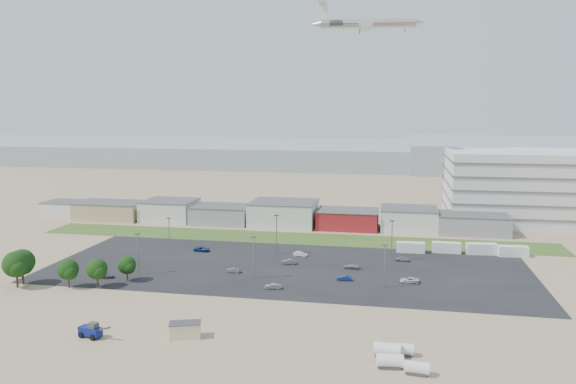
% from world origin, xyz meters
% --- Properties ---
extents(ground, '(700.00, 700.00, 0.00)m').
position_xyz_m(ground, '(0.00, 0.00, 0.00)').
color(ground, '#90765B').
rests_on(ground, ground).
extents(parking_lot, '(120.00, 50.00, 0.01)m').
position_xyz_m(parking_lot, '(5.00, 20.00, 0.01)').
color(parking_lot, black).
rests_on(parking_lot, ground).
extents(grass_strip, '(160.00, 16.00, 0.02)m').
position_xyz_m(grass_strip, '(0.00, 52.00, 0.01)').
color(grass_strip, '#304C1C').
rests_on(grass_strip, ground).
extents(hills_backdrop, '(700.00, 200.00, 9.00)m').
position_xyz_m(hills_backdrop, '(40.00, 315.00, 4.50)').
color(hills_backdrop, gray).
rests_on(hills_backdrop, ground).
extents(building_row, '(170.00, 20.00, 8.00)m').
position_xyz_m(building_row, '(-17.00, 71.00, 4.00)').
color(building_row, silver).
rests_on(building_row, ground).
extents(parking_garage, '(80.00, 40.00, 25.00)m').
position_xyz_m(parking_garage, '(90.00, 95.00, 12.50)').
color(parking_garage, silver).
rests_on(parking_garage, ground).
extents(portable_shed, '(6.09, 4.40, 2.76)m').
position_xyz_m(portable_shed, '(-4.01, -26.82, 1.38)').
color(portable_shed, beige).
rests_on(portable_shed, ground).
extents(telehandler, '(7.00, 3.74, 2.78)m').
position_xyz_m(telehandler, '(-20.32, -29.85, 1.39)').
color(telehandler, navy).
rests_on(telehandler, ground).
extents(storage_tank_nw, '(4.54, 2.63, 2.60)m').
position_xyz_m(storage_tank_nw, '(30.76, -28.10, 1.30)').
color(storage_tank_nw, silver).
rests_on(storage_tank_nw, ground).
extents(storage_tank_ne, '(3.70, 1.91, 2.19)m').
position_xyz_m(storage_tank_ne, '(33.08, -26.99, 1.10)').
color(storage_tank_ne, silver).
rests_on(storage_tank_ne, ground).
extents(storage_tank_sw, '(4.27, 2.44, 2.45)m').
position_xyz_m(storage_tank_sw, '(31.20, -31.92, 1.23)').
color(storage_tank_sw, silver).
rests_on(storage_tank_sw, ground).
extents(storage_tank_se, '(3.88, 2.22, 2.23)m').
position_xyz_m(storage_tank_se, '(35.21, -33.33, 1.11)').
color(storage_tank_se, silver).
rests_on(storage_tank_se, ground).
extents(box_trailer_a, '(7.69, 2.60, 2.86)m').
position_xyz_m(box_trailer_a, '(35.98, 40.95, 1.43)').
color(box_trailer_a, silver).
rests_on(box_trailer_a, ground).
extents(box_trailer_b, '(7.83, 2.53, 2.92)m').
position_xyz_m(box_trailer_b, '(45.75, 42.57, 1.46)').
color(box_trailer_b, silver).
rests_on(box_trailer_b, ground).
extents(box_trailer_c, '(8.34, 3.37, 3.05)m').
position_xyz_m(box_trailer_c, '(55.03, 42.57, 1.52)').
color(box_trailer_c, silver).
rests_on(box_trailer_c, ground).
extents(box_trailer_d, '(7.91, 2.97, 2.91)m').
position_xyz_m(box_trailer_d, '(63.09, 41.69, 1.46)').
color(box_trailer_d, silver).
rests_on(box_trailer_d, ground).
extents(tree_far_left, '(6.26, 6.26, 9.39)m').
position_xyz_m(tree_far_left, '(-51.12, -7.52, 4.69)').
color(tree_far_left, black).
rests_on(tree_far_left, ground).
extents(tree_left, '(6.16, 6.16, 9.24)m').
position_xyz_m(tree_left, '(-51.31, -5.25, 4.62)').
color(tree_left, black).
rests_on(tree_left, ground).
extents(tree_mid, '(4.95, 4.95, 7.43)m').
position_xyz_m(tree_mid, '(-39.70, -5.49, 3.71)').
color(tree_mid, black).
rests_on(tree_mid, ground).
extents(tree_right, '(4.91, 4.91, 7.36)m').
position_xyz_m(tree_right, '(-33.62, -3.85, 3.68)').
color(tree_right, black).
rests_on(tree_right, ground).
extents(tree_near, '(4.46, 4.46, 6.68)m').
position_xyz_m(tree_near, '(-29.24, 1.67, 3.34)').
color(tree_near, black).
rests_on(tree_near, ground).
extents(lightpole_front_l, '(1.18, 0.49, 9.99)m').
position_xyz_m(lightpole_front_l, '(-29.13, 7.31, 5.00)').
color(lightpole_front_l, slate).
rests_on(lightpole_front_l, ground).
extents(lightpole_front_m, '(1.19, 0.49, 10.08)m').
position_xyz_m(lightpole_front_m, '(-0.87, 9.08, 5.04)').
color(lightpole_front_m, slate).
rests_on(lightpole_front_m, ground).
extents(lightpole_front_r, '(1.16, 0.48, 9.83)m').
position_xyz_m(lightpole_front_r, '(29.49, 7.95, 4.91)').
color(lightpole_front_r, slate).
rests_on(lightpole_front_r, ground).
extents(lightpole_back_l, '(1.14, 0.47, 9.66)m').
position_xyz_m(lightpole_back_l, '(-30.23, 28.88, 4.83)').
color(lightpole_back_l, slate).
rests_on(lightpole_back_l, ground).
extents(lightpole_back_m, '(1.29, 0.54, 10.98)m').
position_xyz_m(lightpole_back_m, '(-0.26, 31.80, 5.49)').
color(lightpole_back_m, slate).
rests_on(lightpole_back_m, ground).
extents(lightpole_back_r, '(1.28, 0.53, 10.85)m').
position_xyz_m(lightpole_back_r, '(30.80, 30.82, 5.42)').
color(lightpole_back_r, slate).
rests_on(lightpole_back_r, ground).
extents(airliner, '(43.83, 32.03, 12.20)m').
position_xyz_m(airliner, '(20.03, 94.77, 70.00)').
color(airliner, silver).
extents(parked_car_0, '(4.59, 2.57, 1.21)m').
position_xyz_m(parked_car_0, '(35.07, 12.74, 0.61)').
color(parked_car_0, silver).
rests_on(parked_car_0, ground).
extents(parked_car_1, '(3.51, 1.25, 1.15)m').
position_xyz_m(parked_car_1, '(20.18, 11.55, 0.58)').
color(parked_car_1, navy).
rests_on(parked_car_1, ground).
extents(parked_car_4, '(3.50, 1.34, 1.14)m').
position_xyz_m(parked_car_4, '(-6.96, 12.83, 0.57)').
color(parked_car_4, '#595B5E').
rests_on(parked_car_4, ground).
extents(parked_car_7, '(3.87, 1.55, 1.25)m').
position_xyz_m(parked_car_7, '(4.88, 22.83, 0.63)').
color(parked_car_7, '#595B5E').
rests_on(parked_car_7, ground).
extents(parked_car_8, '(3.61, 1.51, 1.22)m').
position_xyz_m(parked_car_8, '(33.77, 31.15, 0.61)').
color(parked_car_8, '#A5A5AA').
rests_on(parked_car_8, ground).
extents(parked_car_9, '(4.69, 2.52, 1.25)m').
position_xyz_m(parked_car_9, '(-21.52, 31.12, 0.63)').
color(parked_car_9, navy).
rests_on(parked_car_9, ground).
extents(parked_car_10, '(4.45, 2.07, 1.26)m').
position_xyz_m(parked_car_10, '(-35.49, 2.84, 0.63)').
color(parked_car_10, '#595B5E').
rests_on(parked_car_10, ground).
extents(parked_car_11, '(3.98, 1.83, 1.27)m').
position_xyz_m(parked_car_11, '(6.55, 31.04, 0.63)').
color(parked_car_11, silver).
rests_on(parked_car_11, ground).
extents(parked_car_12, '(3.98, 1.76, 1.14)m').
position_xyz_m(parked_car_12, '(20.94, 21.63, 0.57)').
color(parked_car_12, '#A5A5AA').
rests_on(parked_car_12, ground).
extents(parked_car_13, '(3.74, 1.74, 1.19)m').
position_xyz_m(parked_car_13, '(5.21, 2.29, 0.59)').
color(parked_car_13, '#A5A5AA').
rests_on(parked_car_13, ground).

